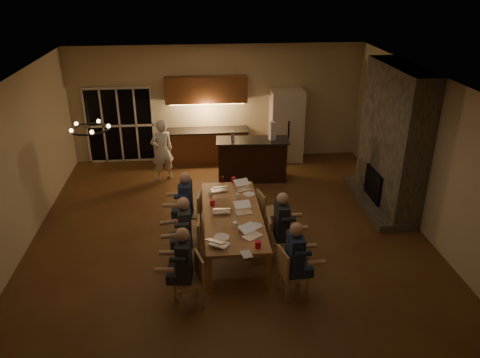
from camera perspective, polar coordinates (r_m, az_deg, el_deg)
name	(u,v)px	position (r m, az deg, el deg)	size (l,w,h in m)	color
floor	(230,238)	(9.60, -1.21, -7.26)	(9.00, 9.00, 0.00)	brown
back_wall	(217,103)	(13.14, -2.81, 9.21)	(8.00, 0.04, 3.20)	#C4AF8A
left_wall	(10,174)	(9.49, -26.28, 0.50)	(0.04, 9.00, 3.20)	#C4AF8A
right_wall	(433,159)	(9.97, 22.42, 2.32)	(0.04, 9.00, 3.20)	#C4AF8A
ceiling	(229,81)	(8.37, -1.40, 11.84)	(8.00, 9.00, 0.04)	white
french_doors	(120,126)	(13.40, -14.42, 6.32)	(1.86, 0.08, 2.10)	black
fireplace	(393,139)	(10.85, 18.15, 4.68)	(0.58, 2.50, 3.20)	#635B4D
kitchenette	(207,121)	(12.94, -4.04, 7.09)	(2.24, 0.68, 2.40)	brown
refrigerator	(286,126)	(13.18, 5.66, 6.45)	(0.90, 0.68, 2.00)	beige
dining_table	(232,230)	(9.15, -0.93, -6.26)	(1.10, 2.84, 0.75)	#A76D42
bar_island	(252,160)	(11.99, 1.48, 2.37)	(1.82, 0.68, 1.08)	black
chair_left_near	(188,281)	(7.72, -6.35, -12.29)	(0.44, 0.44, 0.89)	tan
chair_left_mid	(188,241)	(8.72, -6.30, -7.57)	(0.44, 0.44, 0.89)	tan
chair_left_far	(190,213)	(9.66, -6.07, -4.13)	(0.44, 0.44, 0.89)	tan
chair_right_near	(294,272)	(7.93, 6.55, -11.18)	(0.44, 0.44, 0.89)	tan
chair_right_mid	(280,239)	(8.78, 4.85, -7.25)	(0.44, 0.44, 0.89)	tan
chair_right_far	(270,211)	(9.70, 3.63, -3.92)	(0.44, 0.44, 0.89)	tan
person_left_near	(184,266)	(7.65, -6.81, -10.47)	(0.60, 0.60, 1.38)	#24252E
person_right_near	(295,260)	(7.77, 6.69, -9.81)	(0.60, 0.60, 1.38)	navy
person_left_mid	(185,232)	(8.54, -6.74, -6.42)	(0.60, 0.60, 1.38)	#343A3E
person_right_mid	(282,227)	(8.67, 5.09, -5.81)	(0.60, 0.60, 1.38)	#24252E
person_left_far	(186,204)	(9.49, -6.59, -3.06)	(0.60, 0.60, 1.38)	navy
standing_person	(162,150)	(12.05, -9.48, 3.46)	(0.58, 0.38, 1.60)	white
chandelier	(90,129)	(7.66, -17.85, 5.82)	(0.61, 0.61, 0.03)	black
laptop_a	(219,239)	(7.96, -2.54, -7.29)	(0.32, 0.28, 0.23)	silver
laptop_b	(252,231)	(8.17, 1.50, -6.35)	(0.32, 0.28, 0.23)	silver
laptop_c	(222,207)	(8.96, -2.27, -3.39)	(0.32, 0.28, 0.23)	silver
laptop_d	(244,207)	(8.93, 0.47, -3.48)	(0.32, 0.28, 0.23)	silver
laptop_e	(219,185)	(9.83, -2.62, -0.77)	(0.32, 0.28, 0.23)	silver
laptop_f	(244,185)	(9.84, 0.45, -0.70)	(0.32, 0.28, 0.23)	silver
mug_front	(235,225)	(8.48, -0.60, -5.58)	(0.08, 0.08, 0.10)	white
mug_mid	(238,196)	(9.50, -0.31, -2.09)	(0.07, 0.07, 0.10)	white
mug_back	(211,194)	(9.60, -3.60, -1.86)	(0.08, 0.08, 0.10)	white
redcup_near	(258,245)	(7.90, 2.21, -7.99)	(0.10, 0.10, 0.12)	red
redcup_mid	(212,203)	(9.23, -3.38, -2.90)	(0.09, 0.09, 0.12)	red
redcup_far	(234,180)	(10.19, -0.78, -0.11)	(0.09, 0.09, 0.12)	red
can_silver	(240,229)	(8.33, 0.00, -6.11)	(0.07, 0.07, 0.12)	#B2B2B7
can_cola	(222,179)	(10.23, -2.15, -0.04)	(0.07, 0.07, 0.12)	#3F0F0C
plate_near	(256,226)	(8.53, 1.94, -5.72)	(0.23, 0.23, 0.02)	white
plate_left	(222,237)	(8.19, -2.26, -7.12)	(0.28, 0.28, 0.02)	white
plate_far	(249,194)	(9.66, 1.11, -1.89)	(0.24, 0.24, 0.02)	white
notepad	(246,254)	(7.75, 0.79, -9.16)	(0.16, 0.23, 0.01)	white
bar_bottle	(233,136)	(11.71, -0.92, 5.26)	(0.09, 0.09, 0.24)	#99999E
bar_blender	(272,131)	(11.77, 3.97, 5.88)	(0.15, 0.15, 0.46)	silver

